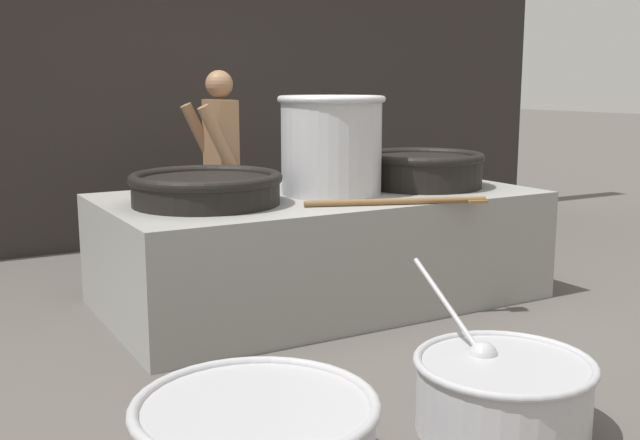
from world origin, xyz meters
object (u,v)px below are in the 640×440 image
at_px(stock_pot, 331,143).
at_px(cook, 220,162).
at_px(giant_wok_near, 206,187).
at_px(prep_bowl_vegetables, 503,391).
at_px(giant_wok_far, 422,168).
at_px(prep_bowl_meat, 256,440).

height_order(stock_pot, cook, cook).
height_order(giant_wok_near, prep_bowl_vegetables, giant_wok_near).
xyz_separation_m(cook, prep_bowl_vegetables, (-0.10, -3.40, -0.68)).
bearing_deg(giant_wok_near, prep_bowl_vegetables, -75.55).
height_order(giant_wok_far, prep_bowl_vegetables, giant_wok_far).
bearing_deg(giant_wok_far, prep_bowl_vegetables, -118.56).
xyz_separation_m(giant_wok_near, giant_wok_far, (1.65, -0.01, 0.03)).
height_order(giant_wok_near, cook, cook).
relative_size(giant_wok_far, prep_bowl_vegetables, 0.88).
bearing_deg(stock_pot, giant_wok_near, 179.99).
height_order(stock_pot, prep_bowl_meat, stock_pot).
distance_m(giant_wok_near, giant_wok_far, 1.65).
distance_m(giant_wok_far, cook, 1.68).
bearing_deg(prep_bowl_meat, giant_wok_near, 73.34).
bearing_deg(giant_wok_far, stock_pot, 179.11).
height_order(giant_wok_near, prep_bowl_meat, giant_wok_near).
xyz_separation_m(giant_wok_far, cook, (-1.02, 1.34, -0.03)).
bearing_deg(giant_wok_near, giant_wok_far, -0.41).
bearing_deg(giant_wok_far, prep_bowl_meat, -138.84).
bearing_deg(cook, prep_bowl_vegetables, 92.11).
bearing_deg(prep_bowl_vegetables, cook, 88.27).
xyz_separation_m(giant_wok_near, cook, (0.64, 1.33, 0.00)).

